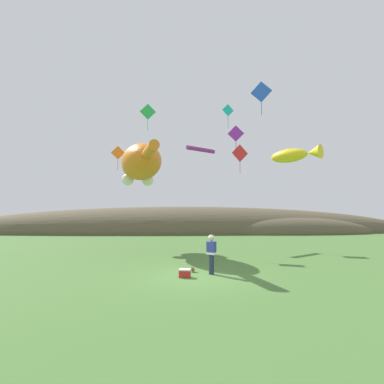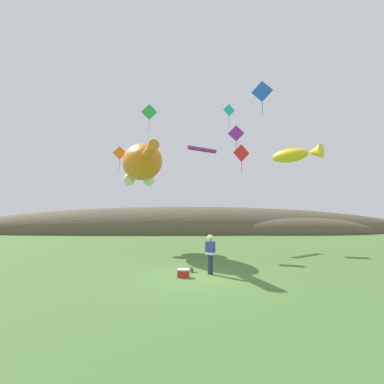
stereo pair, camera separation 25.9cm
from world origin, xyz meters
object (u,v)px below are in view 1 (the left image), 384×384
at_px(kite_fish_windsock, 294,155).
at_px(kite_diamond_teal, 228,111).
at_px(kite_diamond_violet, 236,134).
at_px(kite_diamond_blue, 261,92).
at_px(kite_tube_streamer, 201,150).
at_px(festival_attendant, 211,253).
at_px(kite_spool, 193,269).
at_px(kite_diamond_red, 240,153).
at_px(kite_giant_cat, 140,164).
at_px(kite_diamond_green, 148,112).
at_px(kite_diamond_orange, 118,153).
at_px(picnic_cooler, 185,273).

bearing_deg(kite_fish_windsock, kite_diamond_teal, 127.71).
bearing_deg(kite_fish_windsock, kite_diamond_violet, 177.29).
distance_m(kite_fish_windsock, kite_diamond_blue, 5.34).
bearing_deg(kite_tube_streamer, festival_attendant, -92.47).
xyz_separation_m(kite_spool, kite_diamond_red, (4.44, 10.03, 7.51)).
bearing_deg(kite_spool, kite_giant_cat, 114.49).
height_order(kite_diamond_blue, kite_diamond_green, kite_diamond_green).
bearing_deg(kite_diamond_green, festival_attendant, -69.63).
bearing_deg(kite_diamond_teal, kite_spool, -111.73).
height_order(kite_tube_streamer, kite_diamond_orange, kite_diamond_orange).
height_order(kite_fish_windsock, kite_diamond_red, kite_diamond_red).
relative_size(kite_diamond_green, kite_diamond_orange, 1.09).
xyz_separation_m(kite_diamond_red, kite_diamond_orange, (-10.30, 1.40, 0.21)).
height_order(kite_spool, kite_fish_windsock, kite_fish_windsock).
bearing_deg(kite_tube_streamer, kite_diamond_orange, -179.79).
bearing_deg(kite_diamond_orange, festival_attendant, -60.79).
bearing_deg(picnic_cooler, kite_diamond_teal, 68.45).
bearing_deg(kite_tube_streamer, kite_fish_windsock, -57.87).
relative_size(kite_tube_streamer, kite_diamond_red, 1.13).
height_order(festival_attendant, kite_diamond_teal, kite_diamond_teal).
bearing_deg(kite_spool, kite_fish_windsock, 28.22).
height_order(kite_diamond_blue, kite_diamond_red, kite_diamond_blue).
relative_size(kite_giant_cat, kite_diamond_teal, 5.17).
height_order(festival_attendant, kite_tube_streamer, kite_tube_streamer).
relative_size(kite_diamond_blue, kite_diamond_red, 0.99).
distance_m(kite_tube_streamer, kite_diamond_green, 5.52).
bearing_deg(festival_attendant, kite_diamond_violet, 64.01).
relative_size(kite_spool, picnic_cooler, 0.51).
xyz_separation_m(picnic_cooler, kite_fish_windsock, (6.79, 4.53, 6.12)).
relative_size(festival_attendant, kite_diamond_violet, 0.93).
relative_size(kite_spool, kite_diamond_green, 0.12).
height_order(kite_diamond_teal, kite_diamond_red, kite_diamond_teal).
relative_size(festival_attendant, kite_tube_streamer, 0.66).
xyz_separation_m(kite_giant_cat, kite_diamond_violet, (6.32, -4.08, 1.27)).
bearing_deg(kite_diamond_orange, kite_giant_cat, -57.79).
distance_m(kite_spool, kite_fish_windsock, 9.50).
distance_m(picnic_cooler, kite_giant_cat, 11.15).
bearing_deg(kite_fish_windsock, kite_spool, -151.78).
distance_m(picnic_cooler, kite_diamond_teal, 13.97).
distance_m(kite_diamond_green, kite_diamond_violet, 9.75).
relative_size(kite_diamond_teal, kite_diamond_orange, 0.89).
height_order(kite_spool, kite_diamond_orange, kite_diamond_orange).
distance_m(kite_giant_cat, kite_diamond_teal, 7.76).
bearing_deg(kite_diamond_red, kite_diamond_blue, -83.06).
bearing_deg(festival_attendant, kite_diamond_green, 110.37).
bearing_deg(kite_diamond_blue, kite_diamond_teal, 130.92).
distance_m(festival_attendant, kite_diamond_orange, 15.33).
height_order(kite_diamond_green, kite_diamond_violet, kite_diamond_green).
bearing_deg(kite_spool, kite_tube_streamer, 83.33).
xyz_separation_m(kite_tube_streamer, kite_diamond_teal, (1.73, -3.75, 2.24)).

